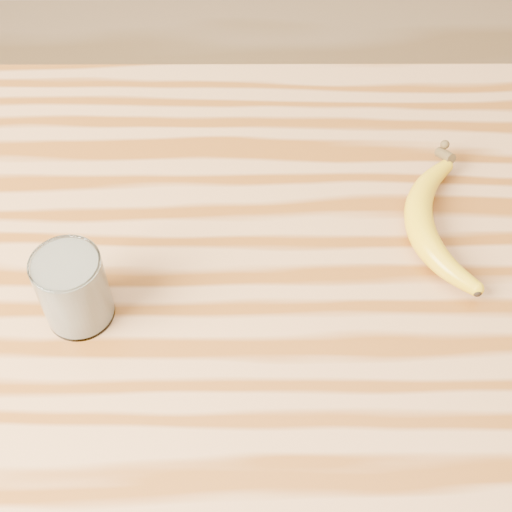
{
  "coord_description": "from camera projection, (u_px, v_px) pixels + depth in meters",
  "views": [
    {
      "loc": [
        -0.06,
        -0.51,
        1.59
      ],
      "look_at": [
        -0.06,
        0.0,
        0.93
      ],
      "focal_mm": 50.0,
      "sensor_mm": 36.0,
      "label": 1
    }
  ],
  "objects": [
    {
      "name": "table",
      "position": [
        298.0,
        329.0,
        0.96
      ],
      "size": [
        1.2,
        0.8,
        0.9
      ],
      "color": "#A66E42",
      "rests_on": "ground"
    },
    {
      "name": "smoothie_glass",
      "position": [
        73.0,
        289.0,
        0.78
      ],
      "size": [
        0.08,
        0.08,
        0.1
      ],
      "color": "white",
      "rests_on": "table"
    },
    {
      "name": "banana",
      "position": [
        418.0,
        223.0,
        0.88
      ],
      "size": [
        0.11,
        0.3,
        0.04
      ],
      "primitive_type": null,
      "rotation": [
        0.0,
        0.0,
        0.01
      ],
      "color": "#CC980F",
      "rests_on": "table"
    }
  ]
}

